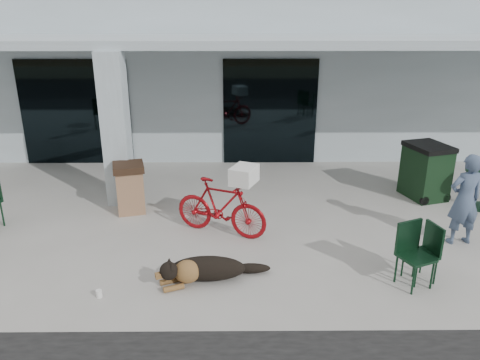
{
  "coord_description": "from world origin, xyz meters",
  "views": [
    {
      "loc": [
        0.93,
        -6.92,
        3.89
      ],
      "look_at": [
        0.99,
        0.89,
        1.0
      ],
      "focal_mm": 35.0,
      "sensor_mm": 36.0,
      "label": 1
    }
  ],
  "objects_px": {
    "cafe_chair_far_a": "(416,256)",
    "wheeled_bin": "(426,171)",
    "dog": "(208,267)",
    "cafe_chair_far_b": "(421,253)",
    "trash_receptacle": "(130,188)",
    "bicycle": "(221,207)",
    "person": "(465,200)"
  },
  "relations": [
    {
      "from": "bicycle",
      "to": "cafe_chair_far_a",
      "type": "xyz_separation_m",
      "value": [
        2.9,
        -1.72,
        -0.04
      ]
    },
    {
      "from": "bicycle",
      "to": "person",
      "type": "bearing_deg",
      "value": -71.56
    },
    {
      "from": "cafe_chair_far_b",
      "to": "bicycle",
      "type": "bearing_deg",
      "value": -132.56
    },
    {
      "from": "dog",
      "to": "trash_receptacle",
      "type": "xyz_separation_m",
      "value": [
        -1.7,
        2.57,
        0.29
      ]
    },
    {
      "from": "dog",
      "to": "person",
      "type": "height_order",
      "value": "person"
    },
    {
      "from": "cafe_chair_far_b",
      "to": "trash_receptacle",
      "type": "distance_m",
      "value": 5.53
    },
    {
      "from": "dog",
      "to": "cafe_chair_far_b",
      "type": "xyz_separation_m",
      "value": [
        3.18,
        -0.03,
        0.23
      ]
    },
    {
      "from": "dog",
      "to": "bicycle",
      "type": "bearing_deg",
      "value": 61.81
    },
    {
      "from": "cafe_chair_far_a",
      "to": "cafe_chair_far_b",
      "type": "xyz_separation_m",
      "value": [
        0.13,
        0.15,
        -0.03
      ]
    },
    {
      "from": "person",
      "to": "cafe_chair_far_b",
      "type": "bearing_deg",
      "value": 37.62
    },
    {
      "from": "bicycle",
      "to": "trash_receptacle",
      "type": "bearing_deg",
      "value": 84.51
    },
    {
      "from": "cafe_chair_far_a",
      "to": "cafe_chair_far_b",
      "type": "height_order",
      "value": "cafe_chair_far_a"
    },
    {
      "from": "dog",
      "to": "cafe_chair_far_a",
      "type": "distance_m",
      "value": 3.06
    },
    {
      "from": "dog",
      "to": "wheeled_bin",
      "type": "xyz_separation_m",
      "value": [
        4.5,
        3.3,
        0.37
      ]
    },
    {
      "from": "trash_receptacle",
      "to": "cafe_chair_far_b",
      "type": "bearing_deg",
      "value": -28.07
    },
    {
      "from": "cafe_chair_far_a",
      "to": "wheeled_bin",
      "type": "distance_m",
      "value": 3.77
    },
    {
      "from": "cafe_chair_far_a",
      "to": "bicycle",
      "type": "bearing_deg",
      "value": 125.71
    },
    {
      "from": "bicycle",
      "to": "dog",
      "type": "bearing_deg",
      "value": -162.0
    },
    {
      "from": "dog",
      "to": "cafe_chair_far_b",
      "type": "bearing_deg",
      "value": -23.1
    },
    {
      "from": "cafe_chair_far_a",
      "to": "wheeled_bin",
      "type": "height_order",
      "value": "wheeled_bin"
    },
    {
      "from": "cafe_chair_far_a",
      "to": "wheeled_bin",
      "type": "xyz_separation_m",
      "value": [
        1.45,
        3.48,
        0.11
      ]
    },
    {
      "from": "cafe_chair_far_b",
      "to": "trash_receptacle",
      "type": "relative_size",
      "value": 0.9
    },
    {
      "from": "cafe_chair_far_b",
      "to": "wheeled_bin",
      "type": "relative_size",
      "value": 0.76
    },
    {
      "from": "dog",
      "to": "wheeled_bin",
      "type": "distance_m",
      "value": 5.59
    },
    {
      "from": "bicycle",
      "to": "person",
      "type": "distance_m",
      "value": 4.2
    },
    {
      "from": "cafe_chair_far_a",
      "to": "trash_receptacle",
      "type": "relative_size",
      "value": 0.97
    },
    {
      "from": "cafe_chair_far_a",
      "to": "trash_receptacle",
      "type": "distance_m",
      "value": 5.48
    },
    {
      "from": "dog",
      "to": "cafe_chair_far_a",
      "type": "xyz_separation_m",
      "value": [
        3.05,
        -0.18,
        0.27
      ]
    },
    {
      "from": "dog",
      "to": "cafe_chair_far_a",
      "type": "relative_size",
      "value": 1.34
    },
    {
      "from": "dog",
      "to": "wheeled_bin",
      "type": "bearing_deg",
      "value": 13.61
    },
    {
      "from": "dog",
      "to": "person",
      "type": "relative_size",
      "value": 0.8
    },
    {
      "from": "person",
      "to": "trash_receptacle",
      "type": "relative_size",
      "value": 1.62
    }
  ]
}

